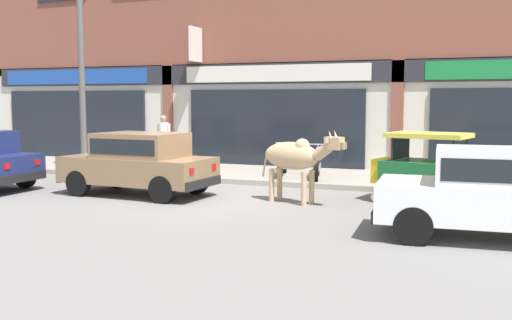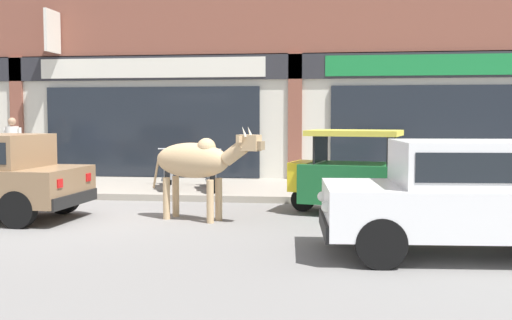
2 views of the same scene
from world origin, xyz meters
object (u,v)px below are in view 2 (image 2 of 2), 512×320
at_px(motorcycle_0, 168,171).
at_px(motorcycle_1, 211,172).
at_px(car_2, 468,192).
at_px(cow, 197,161).
at_px(auto_rickshaw, 347,178).
at_px(pedestrian, 13,142).

distance_m(motorcycle_0, motorcycle_1, 1.05).
bearing_deg(car_2, cow, 152.04).
relative_size(auto_rickshaw, motorcycle_1, 1.19).
distance_m(auto_rickshaw, motorcycle_0, 4.62).
bearing_deg(motorcycle_0, pedestrian, 168.59).
bearing_deg(pedestrian, car_2, -33.12).
height_order(cow, pedestrian, pedestrian).
xyz_separation_m(cow, pedestrian, (-5.71, 4.21, 0.12)).
xyz_separation_m(car_2, motorcycle_1, (-4.39, 5.28, -0.29)).
height_order(car_2, motorcycle_0, car_2).
distance_m(cow, motorcycle_0, 3.68).
bearing_deg(motorcycle_1, pedestrian, 168.94).
xyz_separation_m(car_2, pedestrian, (-9.68, 6.32, 0.31)).
bearing_deg(pedestrian, cow, -36.40).
relative_size(cow, motorcycle_0, 1.16).
height_order(cow, motorcycle_1, cow).
distance_m(motorcycle_0, pedestrian, 4.39).
height_order(motorcycle_0, motorcycle_1, same).
bearing_deg(motorcycle_0, motorcycle_1, -9.63).
bearing_deg(auto_rickshaw, motorcycle_0, 149.73).
bearing_deg(cow, car_2, -27.96).
bearing_deg(motorcycle_1, car_2, -50.27).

